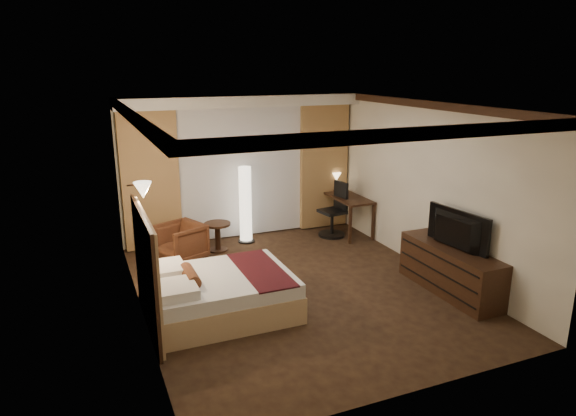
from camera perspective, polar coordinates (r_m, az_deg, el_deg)
name	(u,v)px	position (r m, az deg, el deg)	size (l,w,h in m)	color
floor	(298,289)	(7.76, 1.15, -8.95)	(4.50, 5.50, 0.01)	black
ceiling	(299,105)	(7.08, 1.27, 11.35)	(4.50, 5.50, 0.01)	white
back_wall	(240,167)	(9.82, -5.32, 4.54)	(4.50, 0.02, 2.70)	beige
left_wall	(136,219)	(6.75, -16.55, -1.20)	(0.02, 5.50, 2.70)	beige
right_wall	(428,187)	(8.44, 15.33, 2.22)	(0.02, 5.50, 2.70)	beige
crown_molding	(299,110)	(7.08, 1.27, 10.87)	(4.50, 5.50, 0.12)	black
soffit	(243,101)	(9.42, -5.04, 11.76)	(4.50, 0.50, 0.20)	white
curtain_sheer	(242,173)	(9.76, -5.16, 3.88)	(2.48, 0.04, 2.45)	silver
curtain_left_drape	(151,181)	(9.35, -15.03, 2.88)	(1.00, 0.14, 2.45)	#A77A4C
curtain_right_drape	(324,167)	(10.34, 3.98, 4.57)	(1.00, 0.14, 2.45)	#A77A4C
wall_sconce	(143,190)	(7.09, -15.82, 1.92)	(0.24, 0.24, 0.24)	white
bed	(222,294)	(7.00, -7.39, -9.50)	(1.86, 1.45, 0.54)	white
headboard	(147,272)	(6.65, -15.40, -6.84)	(0.12, 1.75, 1.50)	tan
armchair	(181,240)	(8.90, -11.85, -3.54)	(0.69, 0.65, 0.71)	#4F2917
side_table	(218,237)	(9.27, -7.81, -3.19)	(0.47, 0.47, 0.52)	black
floor_lamp	(245,205)	(9.54, -4.75, 0.38)	(0.31, 0.31, 1.45)	white
desk	(347,215)	(10.17, 6.57, -0.75)	(0.55, 1.24, 0.75)	black
desk_lamp	(336,183)	(10.44, 5.40, 2.79)	(0.18, 0.18, 0.34)	#FFD899
office_chair	(332,210)	(9.92, 4.94, -0.17)	(0.52, 0.52, 1.07)	black
dresser	(450,270)	(7.89, 17.57, -6.56)	(0.50, 1.78, 0.69)	black
television	(452,226)	(7.65, 17.80, -1.96)	(1.11, 0.64, 0.15)	black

